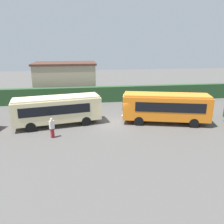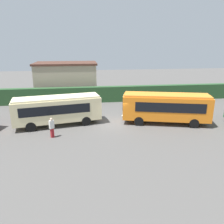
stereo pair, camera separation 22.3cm
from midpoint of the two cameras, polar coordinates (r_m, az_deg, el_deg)
The scene contains 7 objects.
ground_plane at distance 24.63m, azimuth 1.02°, elevation -2.79°, with size 105.88×105.88×0.00m, color #514F4C.
bus_cream at distance 24.09m, azimuth -13.63°, elevation 0.79°, with size 9.39×4.02×3.14m.
bus_orange at distance 24.65m, azimuth 14.02°, elevation 1.31°, with size 9.55×4.67×3.29m.
person_left at distance 27.21m, azimuth -14.10°, elevation 0.74°, with size 0.41×0.55×1.81m.
person_center at distance 21.21m, azimuth -15.06°, elevation -3.79°, with size 0.50×0.47×1.93m.
hedge_row at distance 33.42m, azimuth -1.42°, elevation 4.65°, with size 64.94×1.03×2.33m, color #274B28.
depot_building at distance 37.45m, azimuth -11.50°, elevation 8.24°, with size 9.87×6.32×5.60m.
Camera 2 is at (-3.39, -22.90, 8.40)m, focal length 35.26 mm.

